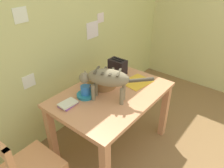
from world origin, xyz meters
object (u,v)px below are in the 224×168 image
at_px(saucer_bowl, 86,95).
at_px(toaster, 118,67).
at_px(cat, 107,79).
at_px(wicker_basket, 102,80).
at_px(coffee_mug, 86,90).
at_px(book_stack, 68,104).
at_px(magazine, 137,82).
at_px(dining_table, 112,100).

xyz_separation_m(saucer_bowl, toaster, (0.57, 0.05, 0.07)).
distance_m(cat, wicker_basket, 0.32).
height_order(coffee_mug, book_stack, coffee_mug).
bearing_deg(coffee_mug, cat, -66.06).
distance_m(wicker_basket, toaster, 0.31).
relative_size(cat, book_stack, 3.58).
relative_size(cat, wicker_basket, 2.04).
relative_size(saucer_bowl, book_stack, 0.98).
height_order(book_stack, toaster, toaster).
bearing_deg(wicker_basket, saucer_bowl, -176.70).
height_order(magazine, wicker_basket, wicker_basket).
relative_size(cat, magazine, 2.12).
relative_size(saucer_bowl, coffee_mug, 1.30).
xyz_separation_m(saucer_bowl, magazine, (0.54, -0.24, -0.01)).
bearing_deg(toaster, wicker_basket, -173.51).
height_order(dining_table, cat, cat).
bearing_deg(toaster, dining_table, -150.09).
bearing_deg(coffee_mug, dining_table, -37.43).
distance_m(saucer_bowl, wicker_basket, 0.27).
distance_m(coffee_mug, book_stack, 0.22).
distance_m(saucer_bowl, magazine, 0.59).
bearing_deg(coffee_mug, book_stack, 174.35).
relative_size(dining_table, coffee_mug, 8.82).
relative_size(dining_table, wicker_basket, 3.79).
relative_size(dining_table, magazine, 3.92).
distance_m(coffee_mug, wicker_basket, 0.26).
bearing_deg(toaster, book_stack, -177.82).
bearing_deg(saucer_bowl, coffee_mug, -0.00).
bearing_deg(magazine, book_stack, 168.56).
xyz_separation_m(dining_table, saucer_bowl, (-0.21, 0.16, 0.11)).
xyz_separation_m(cat, magazine, (0.45, -0.05, -0.22)).
bearing_deg(dining_table, wicker_basket, 72.72).
distance_m(coffee_mug, magazine, 0.59).
distance_m(saucer_bowl, coffee_mug, 0.06).
bearing_deg(saucer_bowl, magazine, -23.81).
height_order(dining_table, magazine, magazine).
bearing_deg(book_stack, coffee_mug, -5.65).
height_order(saucer_bowl, coffee_mug, coffee_mug).
height_order(dining_table, coffee_mug, coffee_mug).
relative_size(wicker_basket, toaster, 1.55).
relative_size(magazine, book_stack, 1.69).
bearing_deg(dining_table, coffee_mug, 142.57).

